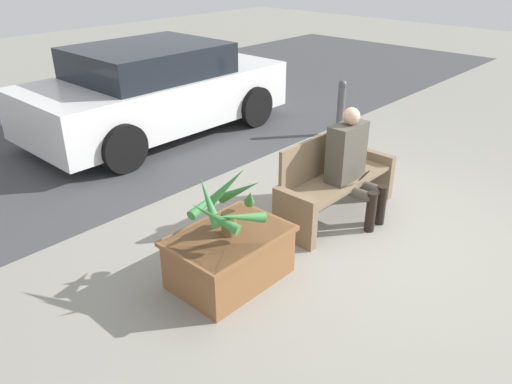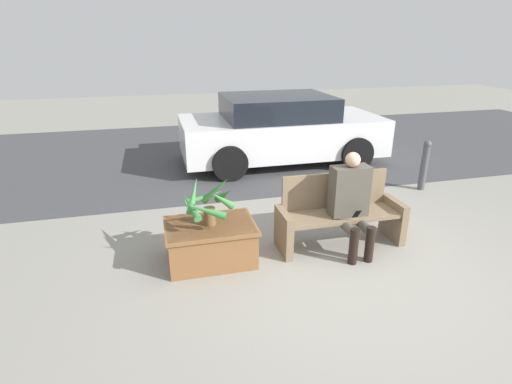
% 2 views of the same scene
% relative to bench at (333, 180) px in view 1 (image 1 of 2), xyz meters
% --- Properties ---
extents(ground_plane, '(30.00, 30.00, 0.00)m').
position_rel_bench_xyz_m(ground_plane, '(-0.17, -0.61, -0.40)').
color(ground_plane, gray).
extents(road_surface, '(20.00, 6.00, 0.01)m').
position_rel_bench_xyz_m(road_surface, '(-0.17, 4.63, -0.40)').
color(road_surface, '#424244').
rests_on(road_surface, ground_plane).
extents(bench, '(1.56, 0.50, 0.88)m').
position_rel_bench_xyz_m(bench, '(0.00, 0.00, 0.00)').
color(bench, '#7A664C').
rests_on(bench, ground_plane).
extents(person_seated, '(0.45, 0.57, 1.21)m').
position_rel_bench_xyz_m(person_seated, '(0.06, -0.17, 0.26)').
color(person_seated, '#4C473D').
rests_on(person_seated, ground_plane).
extents(planter_box, '(1.02, 0.72, 0.46)m').
position_rel_bench_xyz_m(planter_box, '(-1.61, -0.04, -0.15)').
color(planter_box, brown).
rests_on(planter_box, ground_plane).
extents(potted_plant, '(0.61, 0.61, 0.55)m').
position_rel_bench_xyz_m(potted_plant, '(-1.61, -0.03, 0.35)').
color(potted_plant, brown).
rests_on(potted_plant, planter_box).
extents(parked_car, '(4.01, 1.98, 1.36)m').
position_rel_bench_xyz_m(parked_car, '(0.35, 3.52, 0.28)').
color(parked_car, silver).
rests_on(parked_car, ground_plane).
extents(bollard_post, '(0.13, 0.13, 0.85)m').
position_rel_bench_xyz_m(bollard_post, '(2.20, 1.39, 0.05)').
color(bollard_post, '#4C4C51').
rests_on(bollard_post, ground_plane).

